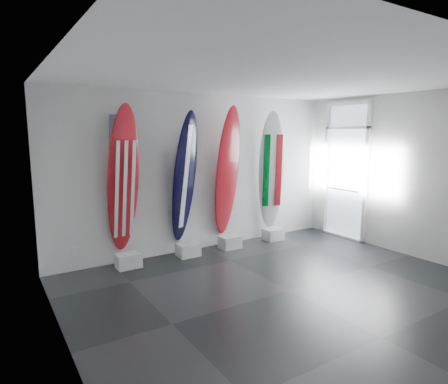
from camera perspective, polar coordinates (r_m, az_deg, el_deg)
floor at (r=5.80m, az=9.62°, el=-14.30°), size 6.00×6.00×0.00m
ceiling at (r=5.39m, az=10.47°, el=16.50°), size 6.00×6.00×0.00m
wall_back at (r=7.42m, az=-3.10°, el=2.89°), size 6.00×0.00×6.00m
wall_left at (r=4.06m, az=-23.16°, el=-2.82°), size 0.00×5.00×5.00m
wall_right at (r=7.73m, az=26.71°, el=2.20°), size 0.00×5.00×5.00m
display_block_usa at (r=6.77m, az=-14.11°, el=-9.93°), size 0.40×0.30×0.24m
surfboard_usa at (r=6.56m, az=-14.84°, el=1.74°), size 0.63×0.54×2.51m
display_block_navy at (r=7.18m, az=-5.39°, el=-8.60°), size 0.40×0.30×0.24m
surfboard_navy at (r=6.99m, az=-5.92°, el=2.09°), size 0.67×0.62×2.44m
display_block_swiss at (r=7.63m, az=0.92°, el=-7.51°), size 0.40×0.30×0.24m
surfboard_swiss at (r=7.44m, az=0.52°, el=3.00°), size 0.64×0.51×2.55m
display_block_italy at (r=8.26m, az=7.34°, el=-6.29°), size 0.40×0.30×0.24m
surfboard_italy at (r=8.09m, az=7.08°, el=3.19°), size 0.60×0.40×2.48m
wall_outlet at (r=6.80m, az=-21.43°, el=-8.18°), size 0.09×0.02×0.13m
glass_door at (r=8.61m, az=17.72°, el=2.81°), size 0.12×1.16×2.85m
balcony at (r=9.79m, az=22.48°, el=-2.24°), size 2.80×2.20×1.20m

